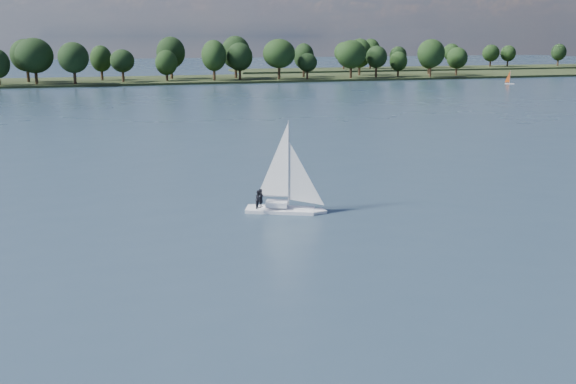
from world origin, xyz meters
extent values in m
plane|color=#233342|center=(0.00, 100.00, 0.00)|extent=(700.00, 700.00, 0.00)
cube|color=black|center=(0.00, 212.00, 0.00)|extent=(660.00, 40.00, 1.50)
cube|color=black|center=(160.00, 260.00, 0.00)|extent=(220.00, 30.00, 1.40)
cube|color=white|center=(5.75, 35.34, 0.00)|extent=(6.74, 4.28, 0.77)
cube|color=white|center=(5.75, 35.34, 0.77)|extent=(2.23, 1.83, 0.48)
cylinder|color=silver|center=(5.75, 35.34, 4.39)|extent=(0.12, 0.12, 7.71)
imported|color=black|center=(3.90, 35.62, 1.38)|extent=(0.67, 0.73, 1.66)
imported|color=black|center=(3.58, 35.20, 1.38)|extent=(0.97, 1.02, 1.66)
cube|color=silver|center=(121.59, 165.31, 0.00)|extent=(3.10, 2.57, 0.47)
cylinder|color=silver|center=(121.59, 165.31, 2.36)|extent=(0.08, 0.08, 4.20)
camera|label=1|loc=(-9.68, -17.71, 15.32)|focal=40.00mm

